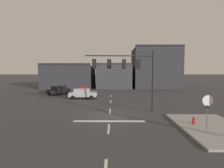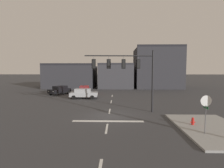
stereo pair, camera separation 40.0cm
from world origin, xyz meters
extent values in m
plane|color=#353538|center=(0.00, 0.00, 0.00)|extent=(400.00, 400.00, 0.00)
cube|color=gray|center=(8.14, -4.00, 0.07)|extent=(5.00, 8.00, 0.15)
cube|color=silver|center=(0.00, -2.00, 0.00)|extent=(6.40, 0.50, 0.01)
cube|color=silver|center=(0.00, -4.00, 0.00)|extent=(0.16, 2.40, 0.01)
cube|color=silver|center=(0.00, 2.00, 0.00)|extent=(0.16, 2.40, 0.01)
cube|color=silver|center=(0.00, 8.00, 0.00)|extent=(0.16, 2.40, 0.01)
cube|color=silver|center=(0.00, 14.00, 0.00)|extent=(0.16, 2.40, 0.01)
cylinder|color=black|center=(4.68, 1.71, 3.30)|extent=(0.20, 0.20, 6.60)
cylinder|color=black|center=(1.04, 1.45, 6.10)|extent=(7.30, 0.64, 0.12)
sphere|color=black|center=(4.68, 1.71, 6.65)|extent=(0.18, 0.18, 0.18)
cylinder|color=#56565B|center=(3.10, 1.60, 5.87)|extent=(0.03, 0.03, 0.35)
cube|color=black|center=(3.10, 1.60, 5.24)|extent=(0.32, 0.26, 0.90)
sphere|color=green|center=(3.09, 1.73, 5.52)|extent=(0.20, 0.20, 0.20)
sphere|color=#2D2314|center=(3.09, 1.73, 5.24)|extent=(0.20, 0.20, 0.20)
sphere|color=black|center=(3.09, 1.73, 4.96)|extent=(0.20, 0.20, 0.20)
cube|color=black|center=(3.10, 1.58, 5.24)|extent=(0.42, 0.06, 1.02)
cylinder|color=#56565B|center=(1.51, 1.49, 5.87)|extent=(0.03, 0.03, 0.35)
cube|color=black|center=(1.51, 1.49, 5.24)|extent=(0.32, 0.26, 0.90)
sphere|color=green|center=(1.50, 1.62, 5.52)|extent=(0.20, 0.20, 0.20)
sphere|color=#2D2314|center=(1.50, 1.62, 5.24)|extent=(0.20, 0.20, 0.20)
sphere|color=black|center=(1.50, 1.62, 4.96)|extent=(0.20, 0.20, 0.20)
cube|color=black|center=(1.52, 1.47, 5.24)|extent=(0.42, 0.06, 1.02)
cylinder|color=#56565B|center=(-0.07, 1.37, 5.87)|extent=(0.03, 0.03, 0.35)
cube|color=black|center=(-0.07, 1.37, 5.24)|extent=(0.32, 0.26, 0.90)
sphere|color=green|center=(-0.08, 1.50, 5.52)|extent=(0.20, 0.20, 0.20)
sphere|color=#2D2314|center=(-0.08, 1.50, 5.24)|extent=(0.20, 0.20, 0.20)
sphere|color=black|center=(-0.08, 1.50, 4.96)|extent=(0.20, 0.20, 0.20)
cube|color=black|center=(-0.07, 1.35, 5.24)|extent=(0.42, 0.06, 1.02)
cylinder|color=#56565B|center=(-1.65, 1.26, 5.87)|extent=(0.03, 0.03, 0.35)
cube|color=black|center=(-1.65, 1.26, 5.24)|extent=(0.32, 0.26, 0.90)
sphere|color=green|center=(-1.66, 1.39, 5.52)|extent=(0.20, 0.20, 0.20)
sphere|color=#2D2314|center=(-1.66, 1.39, 5.24)|extent=(0.20, 0.20, 0.20)
sphere|color=black|center=(-1.66, 1.39, 4.96)|extent=(0.20, 0.20, 0.20)
cube|color=black|center=(-1.65, 1.24, 5.24)|extent=(0.42, 0.06, 1.02)
cylinder|color=#56565B|center=(6.91, -5.37, 1.07)|extent=(0.06, 0.06, 2.15)
cylinder|color=white|center=(6.91, -5.37, 2.45)|extent=(0.76, 0.03, 0.76)
cylinder|color=#B21414|center=(6.91, -5.36, 2.45)|extent=(0.68, 0.03, 0.68)
cube|color=#19592D|center=(6.91, -5.37, 2.00)|extent=(0.02, 0.64, 0.16)
cube|color=#9EA0A5|center=(-4.55, 10.86, 0.70)|extent=(4.47, 1.98, 0.70)
cube|color=#9EA0A5|center=(-4.70, 10.86, 1.33)|extent=(2.53, 1.70, 0.56)
cube|color=#2D3842|center=(-3.94, 10.89, 1.31)|extent=(0.31, 1.53, 0.47)
cube|color=#2D3842|center=(-5.87, 10.81, 1.31)|extent=(0.28, 1.53, 0.46)
cylinder|color=black|center=(-3.14, 11.77, 0.32)|extent=(0.65, 0.25, 0.64)
cylinder|color=black|center=(-3.07, 10.07, 0.32)|extent=(0.65, 0.25, 0.64)
cylinder|color=black|center=(-6.04, 11.65, 0.32)|extent=(0.65, 0.25, 0.64)
cylinder|color=black|center=(-5.97, 9.95, 0.32)|extent=(0.65, 0.25, 0.64)
sphere|color=silver|center=(-2.40, 11.52, 0.75)|extent=(0.16, 0.16, 0.16)
sphere|color=silver|center=(-2.35, 10.37, 0.75)|extent=(0.16, 0.16, 0.16)
cube|color=maroon|center=(-6.73, 10.77, 0.78)|extent=(0.10, 1.37, 0.12)
cube|color=#A81E1E|center=(-5.40, 16.15, 0.70)|extent=(2.17, 4.54, 0.70)
cube|color=#A81E1E|center=(-5.39, 16.00, 1.33)|extent=(1.80, 2.59, 0.56)
cube|color=#2D3842|center=(-5.45, 16.76, 1.31)|extent=(1.54, 0.38, 0.47)
cube|color=#2D3842|center=(-5.29, 14.83, 1.31)|extent=(1.53, 0.35, 0.46)
cylinder|color=black|center=(-6.37, 17.52, 0.32)|extent=(0.27, 0.66, 0.64)
cylinder|color=black|center=(-4.68, 17.67, 0.32)|extent=(0.27, 0.66, 0.64)
cylinder|color=black|center=(-6.12, 14.63, 0.32)|extent=(0.27, 0.66, 0.64)
cylinder|color=black|center=(-4.43, 14.77, 0.32)|extent=(0.27, 0.66, 0.64)
sphere|color=silver|center=(-6.16, 18.27, 0.75)|extent=(0.16, 0.16, 0.16)
sphere|color=silver|center=(-5.01, 18.37, 0.75)|extent=(0.16, 0.16, 0.16)
cube|color=maroon|center=(-5.21, 13.98, 0.78)|extent=(1.37, 0.16, 0.12)
cube|color=black|center=(-10.07, 15.76, 0.70)|extent=(3.59, 4.74, 0.70)
cube|color=black|center=(-10.00, 15.90, 1.33)|extent=(2.54, 2.92, 0.56)
cube|color=#2D3842|center=(-10.35, 15.21, 1.31)|extent=(1.47, 0.90, 0.47)
cube|color=#2D3842|center=(-9.48, 16.94, 1.31)|extent=(1.46, 0.88, 0.46)
cylinder|color=black|center=(-9.96, 14.08, 0.32)|extent=(0.48, 0.67, 0.64)
cylinder|color=black|center=(-11.48, 14.85, 0.32)|extent=(0.48, 0.67, 0.64)
cylinder|color=black|center=(-8.66, 16.68, 0.32)|extent=(0.48, 0.67, 0.64)
cylinder|color=black|center=(-10.17, 17.44, 0.32)|extent=(0.48, 0.67, 0.64)
sphere|color=silver|center=(-10.54, 13.56, 0.75)|extent=(0.16, 0.16, 0.16)
sphere|color=silver|center=(-11.56, 14.08, 0.75)|extent=(0.16, 0.16, 0.16)
cube|color=maroon|center=(-9.09, 17.71, 0.78)|extent=(1.24, 0.65, 0.12)
cylinder|color=red|center=(6.95, -3.32, 0.33)|extent=(0.22, 0.22, 0.55)
cylinder|color=red|center=(6.95, -3.32, 0.05)|extent=(0.30, 0.30, 0.10)
sphere|color=red|center=(6.95, -3.32, 0.65)|extent=(0.20, 0.20, 0.20)
cylinder|color=red|center=(6.80, -3.32, 0.35)|extent=(0.10, 0.08, 0.08)
cylinder|color=red|center=(7.10, -3.32, 0.35)|extent=(0.10, 0.08, 0.08)
cube|color=#2D2D33|center=(-11.44, 30.85, 2.91)|extent=(12.61, 11.93, 5.81)
cube|color=black|center=(-11.44, 25.19, 6.06)|extent=(12.61, 0.60, 0.50)
cube|color=#38383D|center=(0.59, 31.27, 2.94)|extent=(8.74, 12.77, 5.89)
cube|color=#2B2B30|center=(0.59, 25.19, 6.14)|extent=(8.74, 0.60, 0.50)
cube|color=#2D2D33|center=(11.51, 29.79, 5.10)|extent=(11.61, 9.81, 10.21)
cube|color=black|center=(11.51, 25.19, 10.46)|extent=(11.61, 0.60, 0.50)
camera|label=1|loc=(0.35, -17.53, 4.52)|focal=28.37mm
camera|label=2|loc=(0.75, -17.52, 4.52)|focal=28.37mm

